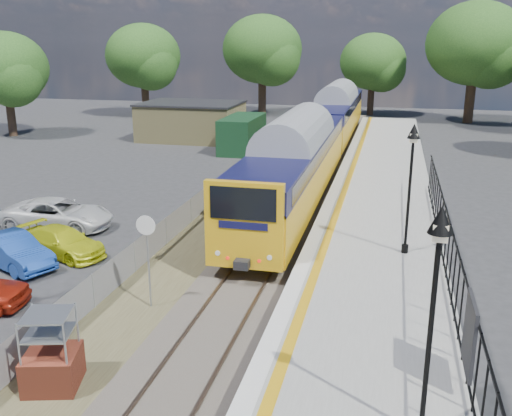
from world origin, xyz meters
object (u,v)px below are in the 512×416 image
(victorian_lamp_south, at_px, (436,271))
(victorian_lamp_north, at_px, (412,159))
(train, at_px, (321,131))
(car_blue, at_px, (13,251))
(brick_plinth, at_px, (51,352))
(speed_sign, at_px, (147,245))
(car_white, at_px, (58,214))
(car_yellow, at_px, (63,242))

(victorian_lamp_south, height_order, victorian_lamp_north, same)
(train, relative_size, car_blue, 10.63)
(victorian_lamp_north, relative_size, train, 0.11)
(victorian_lamp_north, bearing_deg, victorian_lamp_south, -88.85)
(brick_plinth, distance_m, speed_sign, 4.71)
(car_blue, bearing_deg, train, 1.18)
(victorian_lamp_south, height_order, speed_sign, victorian_lamp_south)
(train, distance_m, car_white, 18.93)
(brick_plinth, relative_size, speed_sign, 0.65)
(car_blue, bearing_deg, brick_plinth, -113.90)
(brick_plinth, height_order, car_blue, brick_plinth)
(brick_plinth, distance_m, car_blue, 8.77)
(victorian_lamp_north, distance_m, car_white, 15.58)
(victorian_lamp_north, bearing_deg, car_white, 172.81)
(victorian_lamp_north, distance_m, train, 18.91)
(brick_plinth, height_order, car_white, brick_plinth)
(victorian_lamp_north, relative_size, car_yellow, 1.20)
(speed_sign, xyz_separation_m, car_blue, (-6.37, 2.02, -1.50))
(victorian_lamp_south, relative_size, car_white, 0.94)
(victorian_lamp_south, bearing_deg, car_yellow, 145.84)
(speed_sign, distance_m, car_white, 9.79)
(victorian_lamp_south, height_order, car_white, victorian_lamp_south)
(car_yellow, distance_m, car_white, 3.54)
(brick_plinth, bearing_deg, train, 83.58)
(car_blue, height_order, car_yellow, car_blue)
(speed_sign, height_order, car_blue, speed_sign)
(train, xyz_separation_m, speed_sign, (-2.50, -22.58, -0.20))
(car_yellow, bearing_deg, speed_sign, -105.53)
(car_blue, relative_size, car_white, 0.79)
(train, distance_m, car_yellow, 20.65)
(victorian_lamp_north, bearing_deg, car_yellow, -175.51)
(victorian_lamp_north, xyz_separation_m, car_yellow, (-13.03, -1.02, -3.74))
(victorian_lamp_north, xyz_separation_m, brick_plinth, (-8.35, -9.07, -3.33))
(train, distance_m, brick_plinth, 27.32)
(victorian_lamp_north, bearing_deg, car_blue, -169.94)
(victorian_lamp_south, distance_m, train, 28.64)
(car_white, bearing_deg, train, -33.93)
(train, bearing_deg, car_blue, -113.34)
(car_white, bearing_deg, car_yellow, -148.33)
(victorian_lamp_south, bearing_deg, car_white, 142.02)
(victorian_lamp_south, bearing_deg, victorian_lamp_north, 91.15)
(victorian_lamp_south, relative_size, speed_sign, 1.49)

